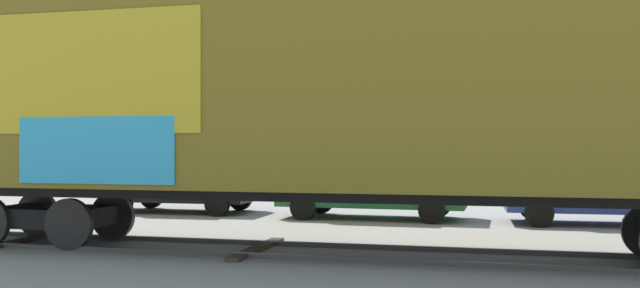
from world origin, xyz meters
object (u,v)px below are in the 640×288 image
(parked_car_black, at_px, (181,181))
(parked_car_blue, at_px, (599,191))
(flagpole, at_px, (495,27))
(parked_car_green, at_px, (369,184))
(freight_car, at_px, (348,85))

(parked_car_black, height_order, parked_car_blue, parked_car_black)
(flagpole, bearing_deg, parked_car_black, -140.65)
(flagpole, bearing_deg, parked_car_green, -113.54)
(parked_car_blue, bearing_deg, parked_car_green, 178.28)
(freight_car, height_order, parked_car_green, freight_car)
(freight_car, distance_m, parked_car_black, 8.85)
(freight_car, height_order, flagpole, flagpole)
(freight_car, bearing_deg, parked_car_blue, 49.07)
(freight_car, distance_m, flagpole, 13.95)
(parked_car_black, distance_m, parked_car_green, 5.39)
(parked_car_black, xyz_separation_m, parked_car_blue, (10.85, -0.57, -0.07))
(parked_car_black, xyz_separation_m, parked_car_green, (5.37, -0.41, 0.02))
(parked_car_green, relative_size, parked_car_blue, 1.07)
(parked_car_black, distance_m, parked_car_blue, 10.87)
(parked_car_black, bearing_deg, parked_car_green, -4.33)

